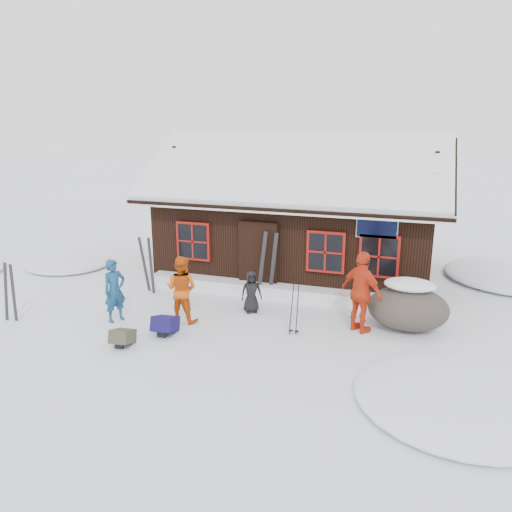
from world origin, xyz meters
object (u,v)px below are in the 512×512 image
(backpack_blue, at_px, (165,327))
(ski_pair_left, at_px, (10,293))
(skier_orange_left, at_px, (182,289))
(skier_orange_right, at_px, (362,292))
(skier_teal, at_px, (115,291))
(skier_crouched, at_px, (251,292))
(ski_poles, at_px, (294,310))
(backpack_olive, at_px, (123,339))
(boulder, at_px, (408,307))

(backpack_blue, bearing_deg, ski_pair_left, -178.94)
(skier_orange_left, xyz_separation_m, ski_pair_left, (-3.98, -1.30, -0.11))
(skier_orange_left, relative_size, ski_pair_left, 1.08)
(skier_orange_right, distance_m, ski_pair_left, 8.44)
(ski_pair_left, distance_m, backpack_blue, 4.01)
(skier_teal, height_order, skier_orange_right, skier_orange_right)
(skier_teal, bearing_deg, skier_crouched, -35.26)
(ski_pair_left, relative_size, backpack_blue, 2.43)
(skier_orange_left, distance_m, ski_poles, 2.80)
(skier_crouched, bearing_deg, ski_poles, -65.46)
(skier_teal, xyz_separation_m, backpack_blue, (1.52, -0.34, -0.61))
(skier_orange_right, relative_size, skier_crouched, 1.76)
(skier_orange_right, bearing_deg, backpack_blue, 54.05)
(skier_orange_right, height_order, backpack_olive, skier_orange_right)
(boulder, bearing_deg, ski_pair_left, -164.70)
(skier_orange_left, relative_size, skier_crouched, 1.51)
(skier_orange_right, xyz_separation_m, backpack_blue, (-4.24, -1.56, -0.79))
(backpack_olive, bearing_deg, backpack_blue, 48.02)
(skier_teal, bearing_deg, backpack_olive, -114.84)
(skier_orange_left, bearing_deg, ski_poles, -176.57)
(ski_pair_left, height_order, ski_poles, ski_pair_left)
(ski_pair_left, bearing_deg, skier_teal, 24.05)
(boulder, bearing_deg, skier_teal, -165.82)
(skier_crouched, bearing_deg, ski_pair_left, 174.15)
(skier_orange_right, bearing_deg, boulder, -120.26)
(skier_orange_right, relative_size, ski_poles, 1.53)
(boulder, xyz_separation_m, backpack_blue, (-5.28, -2.06, -0.38))
(skier_teal, relative_size, skier_orange_right, 0.81)
(skier_teal, relative_size, ski_poles, 1.24)
(skier_crouched, xyz_separation_m, backpack_blue, (-1.45, -1.91, -0.38))
(ski_pair_left, xyz_separation_m, backpack_olive, (3.35, -0.37, -0.57))
(skier_crouched, distance_m, ski_pair_left, 5.90)
(boulder, relative_size, ski_poles, 1.48)
(skier_teal, distance_m, skier_crouched, 3.37)
(boulder, distance_m, ski_pair_left, 9.56)
(skier_crouched, height_order, ski_poles, ski_poles)
(ski_pair_left, bearing_deg, ski_poles, 17.20)
(skier_orange_right, distance_m, skier_crouched, 2.84)
(skier_teal, height_order, backpack_olive, skier_teal)
(skier_crouched, relative_size, boulder, 0.59)
(skier_crouched, height_order, ski_pair_left, ski_pair_left)
(boulder, relative_size, backpack_blue, 2.96)
(boulder, bearing_deg, skier_crouched, -177.77)
(skier_teal, relative_size, backpack_olive, 2.87)
(skier_teal, xyz_separation_m, ski_pair_left, (-2.42, -0.81, -0.06))
(boulder, distance_m, backpack_olive, 6.56)
(skier_orange_left, distance_m, skier_orange_right, 4.28)
(skier_teal, distance_m, skier_orange_right, 5.89)
(ski_pair_left, bearing_deg, skier_crouched, 29.40)
(skier_orange_right, bearing_deg, ski_poles, 58.07)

